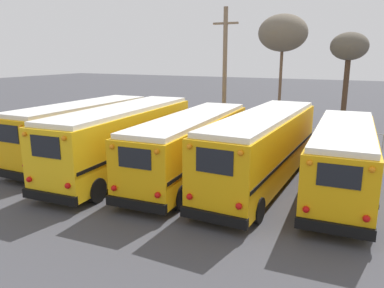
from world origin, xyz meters
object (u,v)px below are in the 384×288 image
object	(u,v)px
school_bus_0	(83,130)
bare_tree_1	(349,49)
utility_pole	(225,72)
school_bus_3	(263,147)
school_bus_2	(192,144)
bare_tree_0	(283,33)
school_bus_4	(343,158)
school_bus_1	(124,137)

from	to	relation	value
school_bus_0	bare_tree_1	world-z (taller)	bare_tree_1
utility_pole	school_bus_3	bearing A→B (deg)	-58.73
school_bus_0	school_bus_2	bearing A→B (deg)	0.49
school_bus_0	school_bus_2	size ratio (longest dim) A/B	0.90
utility_pole	bare_tree_0	world-z (taller)	bare_tree_0
school_bus_4	bare_tree_1	distance (m)	16.38
school_bus_2	school_bus_4	xyz separation A→B (m)	(6.71, 0.53, -0.00)
school_bus_3	bare_tree_0	world-z (taller)	bare_tree_0
school_bus_0	school_bus_3	xyz separation A→B (m)	(10.07, 0.50, 0.02)
utility_pole	bare_tree_0	xyz separation A→B (m)	(2.12, 7.77, 2.93)
school_bus_1	utility_pole	bearing A→B (deg)	81.78
school_bus_0	school_bus_4	distance (m)	13.44
school_bus_2	school_bus_3	size ratio (longest dim) A/B	0.97
school_bus_1	school_bus_4	size ratio (longest dim) A/B	1.11
school_bus_0	school_bus_2	world-z (taller)	school_bus_0
bare_tree_1	bare_tree_0	bearing A→B (deg)	172.56
school_bus_3	school_bus_4	world-z (taller)	school_bus_3
school_bus_3	bare_tree_1	size ratio (longest dim) A/B	1.46
school_bus_2	utility_pole	world-z (taller)	utility_pole
school_bus_0	bare_tree_1	xyz separation A→B (m)	(12.21, 16.25, 4.50)
utility_pole	school_bus_2	bearing A→B (deg)	-78.13
school_bus_2	bare_tree_0	xyz separation A→B (m)	(0.20, 16.89, 5.90)
bare_tree_1	school_bus_3	bearing A→B (deg)	-97.76
school_bus_2	school_bus_3	bearing A→B (deg)	7.47
school_bus_1	school_bus_3	size ratio (longest dim) A/B	0.97
school_bus_1	school_bus_3	world-z (taller)	school_bus_1
school_bus_3	utility_pole	xyz separation A→B (m)	(-5.27, 8.68, 2.85)
utility_pole	bare_tree_1	size ratio (longest dim) A/B	1.19
school_bus_1	utility_pole	size ratio (longest dim) A/B	1.19
school_bus_4	bare_tree_0	bearing A→B (deg)	111.69
utility_pole	bare_tree_1	xyz separation A→B (m)	(7.42, 7.08, 1.63)
school_bus_2	bare_tree_0	world-z (taller)	bare_tree_0
school_bus_2	utility_pole	xyz separation A→B (m)	(-1.92, 9.12, 2.97)
school_bus_1	utility_pole	xyz separation A→B (m)	(1.44, 9.97, 2.81)
school_bus_2	school_bus_3	xyz separation A→B (m)	(3.35, 0.44, 0.12)
school_bus_1	bare_tree_0	bearing A→B (deg)	78.65
utility_pole	bare_tree_0	bearing A→B (deg)	74.74
school_bus_1	bare_tree_0	xyz separation A→B (m)	(3.56, 17.74, 5.75)
school_bus_3	school_bus_1	bearing A→B (deg)	-169.12
school_bus_1	school_bus_2	size ratio (longest dim) A/B	1.00
school_bus_4	utility_pole	world-z (taller)	utility_pole
bare_tree_0	school_bus_2	bearing A→B (deg)	-90.69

